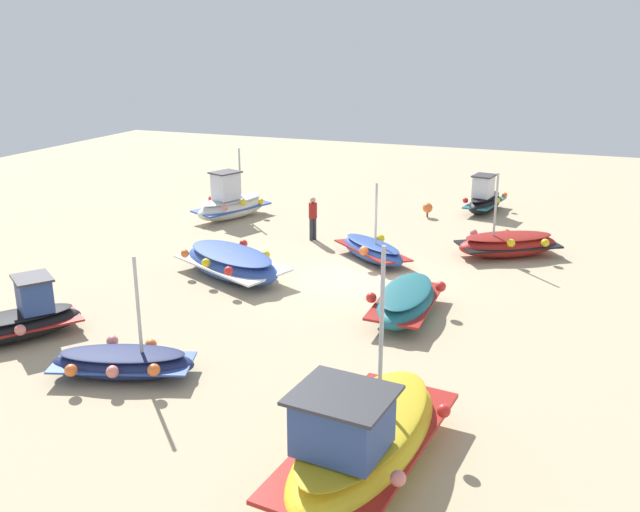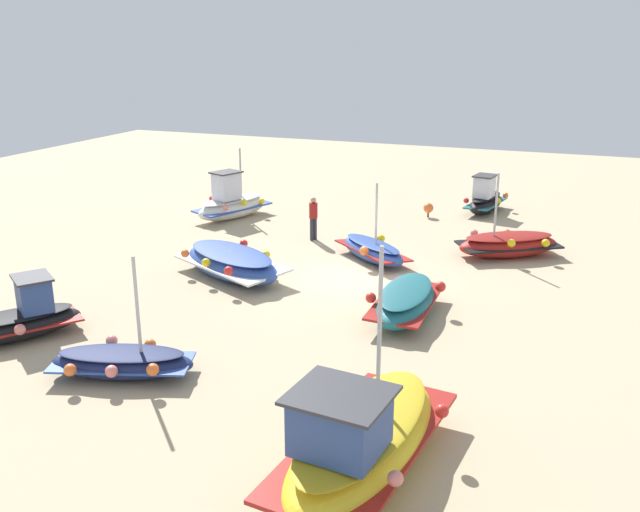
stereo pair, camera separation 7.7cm
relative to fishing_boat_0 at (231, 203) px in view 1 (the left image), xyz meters
The scene contains 12 objects.
ground_plane 9.20m from the fishing_boat_0, 53.21° to the left, with size 57.41×57.41×0.00m, color tan.
fishing_boat_0 is the anchor object (origin of this frame).
fishing_boat_1 18.89m from the fishing_boat_0, 35.19° to the left, with size 5.22×2.55×4.11m.
fishing_boat_2 14.60m from the fishing_boat_0, 18.25° to the left, with size 2.19×3.53×2.93m.
fishing_boat_3 12.62m from the fishing_boat_0, 50.77° to the left, with size 3.66×1.95×0.95m.
fishing_boat_4 11.22m from the fishing_boat_0, 116.62° to the left, with size 3.17×1.77×1.75m.
fishing_boat_5 11.84m from the fishing_boat_0, 84.03° to the left, with size 3.21×3.88×3.04m.
fishing_boat_6 13.09m from the fishing_boat_0, ahead, with size 3.51×3.05×3.01m.
fishing_boat_7 8.16m from the fishing_boat_0, 65.10° to the left, with size 3.06×3.33×2.83m.
fishing_boat_8 7.68m from the fishing_boat_0, 28.05° to the left, with size 3.45×4.64×0.99m.
person_walking 4.90m from the fishing_boat_0, 67.83° to the left, with size 0.32×0.32×1.70m.
mooring_buoy_0 8.51m from the fishing_boat_0, 112.43° to the left, with size 0.43×0.43×0.63m.
Camera 1 is at (20.24, 6.68, 7.55)m, focal length 38.92 mm.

